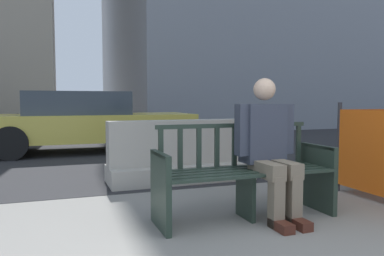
{
  "coord_description": "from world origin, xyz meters",
  "views": [
    {
      "loc": [
        -1.86,
        -1.68,
        1.09
      ],
      "look_at": [
        -0.25,
        2.9,
        0.75
      ],
      "focal_mm": 35.0,
      "sensor_mm": 36.0,
      "label": 1
    }
  ],
  "objects": [
    {
      "name": "street_asphalt",
      "position": [
        0.0,
        8.7,
        0.0
      ],
      "size": [
        120.0,
        12.0,
        0.01
      ],
      "primitive_type": "cube",
      "color": "#28282B",
      "rests_on": "ground"
    },
    {
      "name": "car_taxi_near",
      "position": [
        -1.37,
        6.77,
        0.66
      ],
      "size": [
        4.59,
        1.85,
        1.3
      ],
      "color": "#DBC64C",
      "rests_on": "ground"
    },
    {
      "name": "jersey_barrier_centre",
      "position": [
        -0.3,
        3.2,
        0.34
      ],
      "size": [
        2.01,
        0.72,
        0.84
      ],
      "color": "#ADA89E",
      "rests_on": "ground"
    },
    {
      "name": "seated_person",
      "position": [
        -0.03,
        1.37,
        0.69
      ],
      "size": [
        0.58,
        0.72,
        1.31
      ],
      "color": "#383D4C",
      "rests_on": "ground"
    },
    {
      "name": "street_bench",
      "position": [
        -0.25,
        1.42,
        0.4
      ],
      "size": [
        1.69,
        0.55,
        0.88
      ],
      "color": "#28382D",
      "rests_on": "ground"
    }
  ]
}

